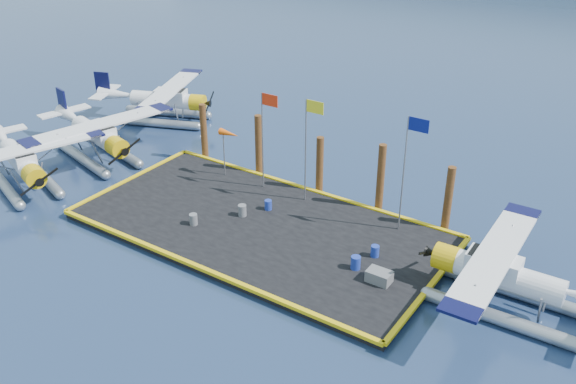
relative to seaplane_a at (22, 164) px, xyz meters
The scene contains 22 objects.
ground 15.77m from the seaplane_a, 14.26° to the left, with size 4000.00×4000.00×0.00m, color navy.
dock 15.75m from the seaplane_a, 14.26° to the left, with size 20.00×10.00×0.40m, color black.
dock_bumpers 15.73m from the seaplane_a, 14.26° to the left, with size 20.25×10.25×0.18m, color gold, non-canonical shape.
seaplane_a is the anchor object (origin of this frame).
seaplane_b 5.44m from the seaplane_a, 81.58° to the left, with size 9.62×10.39×3.69m.
seaplane_c 13.08m from the seaplane_a, 91.57° to the left, with size 9.47×10.02×3.63m.
seaplane_d 28.48m from the seaplane_a, ahead, with size 9.28×10.22×3.65m.
drum_0 14.44m from the seaplane_a, 16.61° to the left, with size 0.47×0.47×0.66m, color #5A5B60.
drum_2 21.81m from the seaplane_a, ahead, with size 0.48×0.48×0.68m, color navy.
drum_3 12.36m from the seaplane_a, ahead, with size 0.45×0.45×0.63m, color #5A5B60.
drum_4 22.35m from the seaplane_a, 11.79° to the left, with size 0.43×0.43×0.60m, color navy.
drum_5 15.63m from the seaplane_a, 20.66° to the left, with size 0.41×0.41×0.58m, color navy.
crate 23.20m from the seaplane_a, ahead, with size 1.16×0.77×0.58m, color #5A5B60.
flagpole_red 15.28m from the seaplane_a, 30.69° to the left, with size 1.14×0.08×6.00m.
flagpole_yellow 17.90m from the seaplane_a, 25.73° to the left, with size 1.14×0.08×6.20m.
flagpole_blue 23.41m from the seaplane_a, 19.29° to the left, with size 1.14×0.08×6.50m.
windsock 12.85m from the seaplane_a, 36.98° to the left, with size 1.40×0.44×3.12m.
piling_0 11.45m from the seaplane_a, 54.10° to the left, with size 0.44×0.44×4.00m, color #422613.
piling_1 14.55m from the seaplane_a, 39.58° to the left, with size 0.44×0.44×4.20m, color #422613.
piling_2 18.24m from the seaplane_a, 30.54° to the left, with size 0.44×0.44×3.80m, color #422613.
piling_3 21.78m from the seaplane_a, 25.18° to the left, with size 0.44×0.44×4.30m, color #422613.
piling_4 25.46m from the seaplane_a, 21.35° to the left, with size 0.44×0.44×4.00m, color #422613.
Camera 1 is at (18.13, -24.24, 18.30)m, focal length 40.00 mm.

